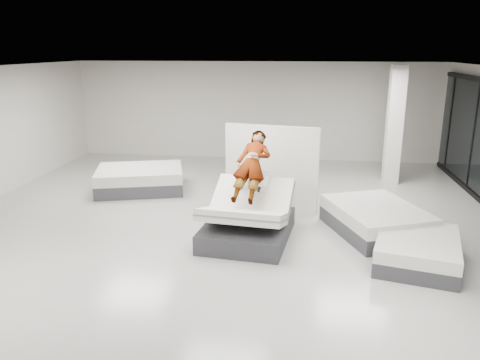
{
  "coord_description": "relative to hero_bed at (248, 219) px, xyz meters",
  "views": [
    {
      "loc": [
        1.5,
        -8.47,
        3.62
      ],
      "look_at": [
        0.29,
        0.7,
        1.0
      ],
      "focal_mm": 35.0,
      "sensor_mm": 36.0,
      "label": 1
    }
  ],
  "objects": [
    {
      "name": "room",
      "position": [
        -0.54,
        -0.04,
        1.21
      ],
      "size": [
        14.0,
        14.04,
        3.2
      ],
      "color": "#ACABA3",
      "rests_on": "ground"
    },
    {
      "name": "hero_bed",
      "position": [
        0.0,
        0.0,
        0.0
      ],
      "size": [
        1.79,
        2.25,
        1.19
      ],
      "color": "#35363A",
      "rests_on": "floor"
    },
    {
      "name": "person",
      "position": [
        0.04,
        0.3,
        0.85
      ],
      "size": [
        0.79,
        1.48,
        1.62
      ],
      "primitive_type": "imported",
      "rotation": [
        0.68,
        0.0,
        -0.12
      ],
      "color": "slate",
      "rests_on": "hero_bed"
    },
    {
      "name": "remote",
      "position": [
        0.21,
        -0.07,
        0.64
      ],
      "size": [
        0.07,
        0.15,
        0.08
      ],
      "primitive_type": "cube",
      "rotation": [
        0.35,
        0.0,
        -0.12
      ],
      "color": "black",
      "rests_on": "person"
    },
    {
      "name": "divider_panel",
      "position": [
        0.32,
        1.76,
        0.59
      ],
      "size": [
        2.14,
        0.55,
        1.97
      ],
      "primitive_type": "cube",
      "rotation": [
        0.0,
        0.0,
        -0.21
      ],
      "color": "silver",
      "rests_on": "floor"
    },
    {
      "name": "flat_bed_right_far",
      "position": [
        2.53,
        0.63,
        -0.11
      ],
      "size": [
        2.2,
        2.48,
        0.56
      ],
      "color": "#35363A",
      "rests_on": "floor"
    },
    {
      "name": "flat_bed_right_near",
      "position": [
        3.04,
        -0.7,
        -0.15
      ],
      "size": [
        1.72,
        2.04,
        0.49
      ],
      "color": "#35363A",
      "rests_on": "floor"
    },
    {
      "name": "flat_bed_left_far",
      "position": [
        -3.18,
        2.85,
        -0.1
      ],
      "size": [
        2.54,
        2.17,
        0.6
      ],
      "color": "#35363A",
      "rests_on": "floor"
    },
    {
      "name": "column",
      "position": [
        3.46,
        4.46,
        1.21
      ],
      "size": [
        0.4,
        0.4,
        3.2
      ],
      "primitive_type": "cube",
      "color": "silver",
      "rests_on": "floor"
    }
  ]
}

